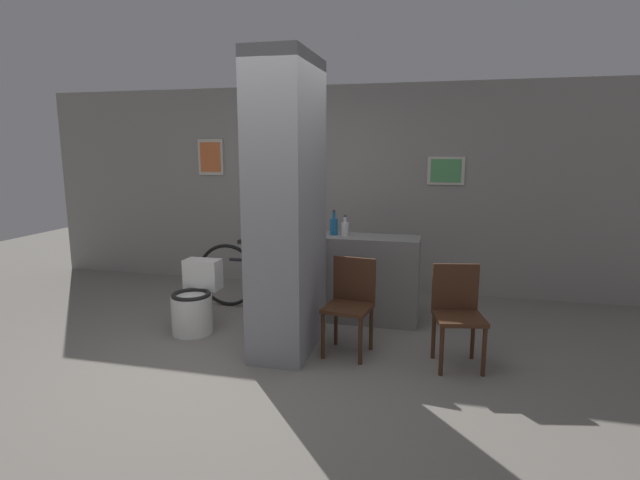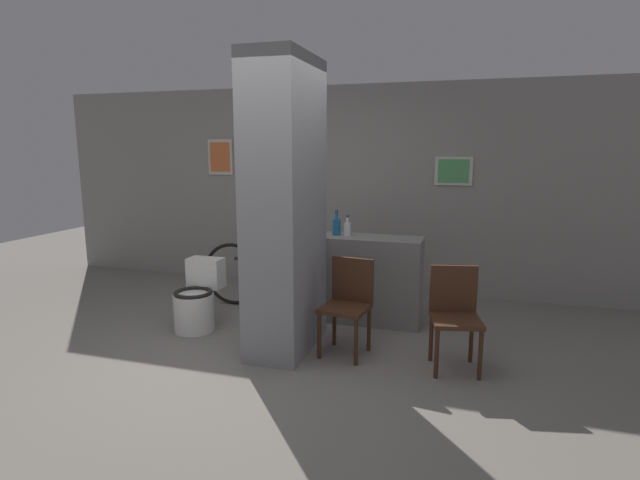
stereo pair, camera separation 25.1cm
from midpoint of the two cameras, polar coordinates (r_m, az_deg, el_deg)
ground_plane at (r=4.40m, az=-6.23°, el=-14.06°), size 14.00×14.00×0.00m
wall_back at (r=6.52m, az=2.67°, el=5.90°), size 8.00×0.09×2.60m
pillar_center at (r=4.42m, az=-2.38°, el=3.70°), size 0.52×0.95×2.60m
counter_shelf at (r=5.33m, az=5.99°, el=-4.43°), size 1.28×0.44×0.91m
toilet at (r=5.23m, az=-12.54°, el=-6.80°), size 0.40×0.56×0.69m
chair_near_pillar at (r=4.49m, az=4.81°, el=-7.01°), size 0.44×0.44×0.85m
chair_by_doorway at (r=4.36m, az=16.76°, el=-7.95°), size 0.47×0.47×0.85m
bicycle at (r=5.73m, az=-4.63°, el=-4.10°), size 1.65×0.42×0.79m
bottle_tall at (r=5.29m, az=3.25°, el=1.63°), size 0.08×0.08×0.27m
bottle_short at (r=5.26m, az=4.51°, el=1.35°), size 0.08×0.08×0.22m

